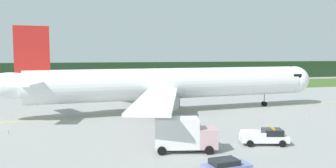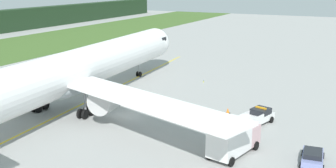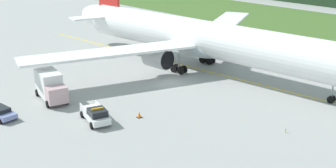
% 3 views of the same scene
% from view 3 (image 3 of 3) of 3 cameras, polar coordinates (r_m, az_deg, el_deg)
% --- Properties ---
extents(ground, '(320.00, 320.00, 0.00)m').
position_cam_3_polar(ground, '(63.44, 0.37, 0.14)').
color(ground, '#979896').
extents(taxiway_centerline_main, '(78.62, 6.51, 0.01)m').
position_cam_3_polar(taxiway_centerline_main, '(68.47, 5.47, 1.47)').
color(taxiway_centerline_main, yellow).
rests_on(taxiway_centerline_main, ground).
extents(airliner, '(59.34, 51.12, 14.37)m').
position_cam_3_polar(airliner, '(67.52, 5.21, 5.53)').
color(airliner, white).
rests_on(airliner, ground).
extents(ops_pickup_truck, '(5.55, 3.33, 1.94)m').
position_cam_3_polar(ops_pickup_truck, '(50.94, -9.14, -3.83)').
color(ops_pickup_truck, silver).
rests_on(ops_pickup_truck, ground).
extents(catering_truck, '(6.78, 3.84, 3.71)m').
position_cam_3_polar(catering_truck, '(58.46, -14.64, -0.22)').
color(catering_truck, '#C19BA1').
rests_on(catering_truck, ground).
extents(staff_car, '(4.24, 2.38, 1.30)m').
position_cam_3_polar(staff_car, '(54.81, -20.38, -3.39)').
color(staff_car, '#757EB6').
rests_on(staff_car, ground).
extents(apron_cone, '(0.56, 0.56, 0.70)m').
position_cam_3_polar(apron_cone, '(51.81, -3.65, -3.90)').
color(apron_cone, black).
rests_on(apron_cone, ground).
extents(taxiway_edge_light_east, '(0.12, 0.12, 0.41)m').
position_cam_3_polar(taxiway_edge_light_east, '(49.60, 14.64, -5.72)').
color(taxiway_edge_light_east, yellow).
rests_on(taxiway_edge_light_east, ground).
extents(taxiway_edge_light_west, '(0.12, 0.12, 0.40)m').
position_cam_3_polar(taxiway_edge_light_west, '(81.16, -12.95, 3.99)').
color(taxiway_edge_light_west, yellow).
rests_on(taxiway_edge_light_west, ground).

